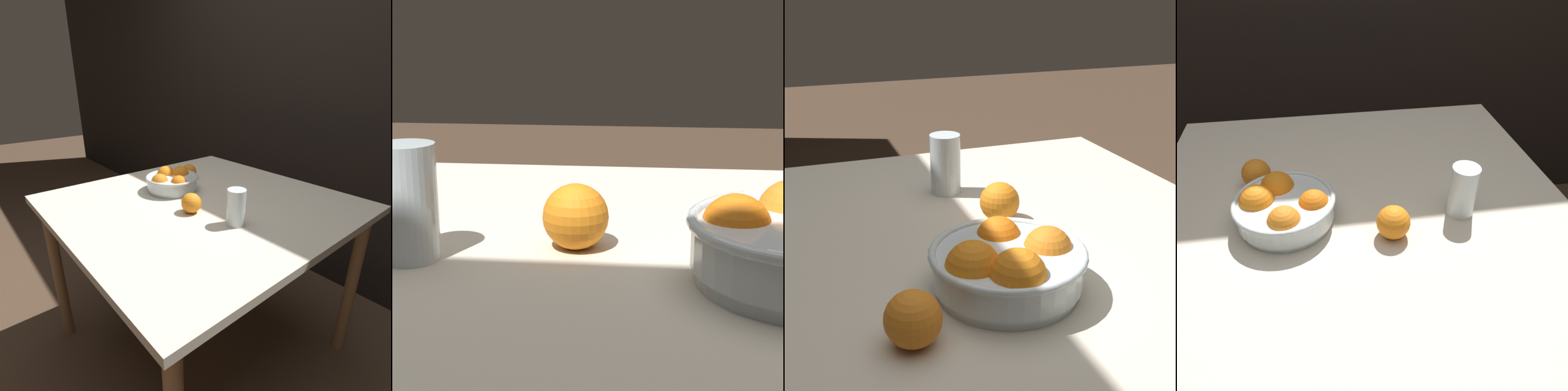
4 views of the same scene
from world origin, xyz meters
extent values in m
cube|color=beige|center=(0.00, 0.00, 0.75)|extent=(1.07, 1.11, 0.03)
cylinder|color=#936B47|center=(0.48, -0.50, 0.37)|extent=(0.05, 0.05, 0.74)
sphere|color=orange|center=(-0.11, -0.03, 0.82)|extent=(0.07, 0.07, 0.07)
cylinder|color=#F4A314|center=(0.24, -0.05, 0.82)|extent=(0.06, 0.06, 0.10)
cylinder|color=silver|center=(0.24, -0.05, 0.83)|extent=(0.07, 0.07, 0.13)
sphere|color=orange|center=(0.06, -0.10, 0.81)|extent=(0.08, 0.08, 0.08)
camera|label=1|loc=(0.89, -0.78, 1.26)|focal=28.00mm
camera|label=2|loc=(-0.03, 0.62, 1.02)|focal=60.00mm
camera|label=3|loc=(-0.84, 0.27, 1.21)|focal=50.00mm
camera|label=4|loc=(-0.08, -0.73, 1.38)|focal=35.00mm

